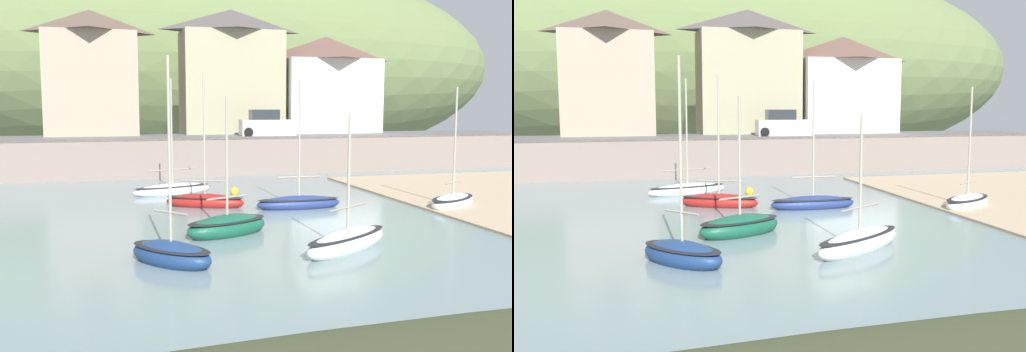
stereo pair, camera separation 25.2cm
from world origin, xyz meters
The scene contains 14 objects.
quay_seawall centered at (0.00, 17.50, 1.36)m, with size 48.00×9.40×2.40m.
hillside_backdrop centered at (4.16, 55.20, 9.60)m, with size 80.00×44.00×27.42m.
waterfront_building_left centered at (-9.50, 25.20, 7.18)m, with size 7.03×5.87×9.42m.
waterfront_building_centre centered at (1.44, 25.20, 7.42)m, with size 8.31×4.57×9.89m.
waterfront_building_right centered at (9.66, 25.20, 6.46)m, with size 8.26×5.96×7.99m.
rowboat_small_beached centered at (-1.30, -4.37, 0.30)m, with size 4.02×3.06×4.58m.
motorboat_with_cabin centered at (-5.32, 9.15, 0.27)m, with size 4.43×2.17×6.21m.
sailboat_white_hull centered at (-0.27, 3.39, 0.27)m, with size 3.96×1.17×5.89m.
fishing_boat_green centered at (-4.34, 4.89, 0.28)m, with size 3.82×2.53×6.27m.
sailboat_far_left centered at (-4.57, -1.09, 0.31)m, with size 3.62×2.62×5.20m.
sailboat_nearest_shore centered at (-6.99, -4.49, 0.31)m, with size 2.84×3.04×6.27m.
sailboat_tall_mast centered at (6.63, 1.76, 0.28)m, with size 3.62×3.03×5.66m.
parked_car_near_slipway centered at (3.15, 20.70, 3.20)m, with size 4.20×1.96×1.95m.
mooring_buoy centered at (-2.17, 8.25, 0.13)m, with size 0.44×0.44×0.44m.
Camera 2 is at (-8.63, -21.34, 4.65)m, focal length 40.66 mm.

